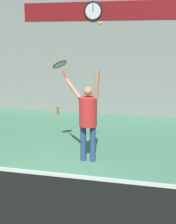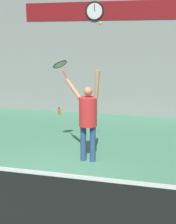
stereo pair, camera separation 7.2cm
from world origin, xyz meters
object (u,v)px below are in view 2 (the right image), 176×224
(tennis_ball, at_px, (100,23))
(water_bottle, at_px, (59,111))
(tennis_racket, at_px, (60,65))
(scoreboard_clock, at_px, (95,11))
(tennis_player, at_px, (88,115))

(tennis_ball, bearing_deg, water_bottle, 119.85)
(tennis_racket, height_order, water_bottle, tennis_racket)
(scoreboard_clock, distance_m, tennis_ball, 4.70)
(tennis_racket, height_order, tennis_ball, tennis_ball)
(scoreboard_clock, height_order, tennis_ball, scoreboard_clock)
(tennis_ball, xyz_separation_m, water_bottle, (-2.33, 4.07, -2.83))
(tennis_player, bearing_deg, tennis_ball, -13.05)
(tennis_ball, bearing_deg, tennis_racket, 155.22)
(water_bottle, bearing_deg, tennis_player, -62.77)
(tennis_racket, bearing_deg, tennis_player, -28.68)
(tennis_ball, relative_size, water_bottle, 0.25)
(tennis_player, height_order, tennis_racket, tennis_racket)
(scoreboard_clock, distance_m, tennis_racket, 4.32)
(scoreboard_clock, height_order, tennis_player, scoreboard_clock)
(tennis_player, bearing_deg, water_bottle, 117.23)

